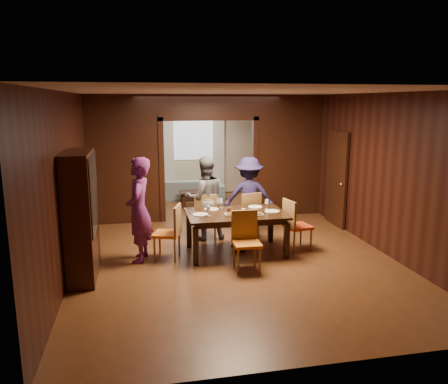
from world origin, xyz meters
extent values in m
plane|color=#563218|center=(0.00, 0.00, 0.00)|extent=(9.00, 9.00, 0.00)
cube|color=silver|center=(0.00, 0.00, 2.90)|extent=(5.50, 9.00, 0.02)
cube|color=black|center=(0.00, 4.50, 1.45)|extent=(5.50, 0.02, 2.90)
cube|color=black|center=(-2.75, 0.00, 1.45)|extent=(0.02, 9.00, 2.90)
cube|color=black|center=(2.75, 0.00, 1.45)|extent=(0.02, 9.00, 2.90)
cube|color=black|center=(-1.93, 1.60, 1.20)|extent=(1.65, 0.15, 2.40)
cube|color=black|center=(1.93, 1.60, 1.20)|extent=(1.65, 0.15, 2.40)
cube|color=black|center=(0.00, 1.60, 2.65)|extent=(5.50, 0.15, 0.50)
cube|color=beige|center=(0.00, 4.47, 1.45)|extent=(5.40, 0.04, 2.85)
imported|color=#612160|center=(-1.64, -0.95, 0.91)|extent=(0.54, 0.73, 1.82)
imported|color=#57585E|center=(-0.34, 0.04, 0.84)|extent=(0.87, 0.71, 1.69)
imported|color=#221D48|center=(0.60, 0.19, 0.81)|extent=(1.14, 0.79, 1.63)
imported|color=#86A0B0|center=(-0.20, 3.85, 0.28)|extent=(1.98, 0.83, 0.57)
imported|color=black|center=(0.17, -0.80, 0.80)|extent=(0.32, 0.32, 0.08)
cube|color=black|center=(0.08, -0.89, 0.38)|extent=(1.78, 1.11, 0.76)
cube|color=black|center=(-0.16, 2.93, 0.20)|extent=(0.80, 0.50, 0.40)
cube|color=black|center=(-2.53, -1.50, 1.00)|extent=(0.40, 1.20, 2.00)
cube|color=black|center=(2.70, 0.50, 1.05)|extent=(0.06, 0.90, 2.10)
cube|color=silver|center=(0.00, 4.44, 1.70)|extent=(1.20, 0.03, 1.30)
cube|color=white|center=(-0.75, 4.40, 1.25)|extent=(0.35, 0.06, 2.40)
cube|color=white|center=(0.75, 4.40, 1.25)|extent=(0.35, 0.06, 2.40)
cylinder|color=silver|center=(-0.57, -0.91, 0.77)|extent=(0.27, 0.27, 0.01)
cylinder|color=white|center=(-0.31, -0.56, 0.77)|extent=(0.27, 0.27, 0.01)
cylinder|color=white|center=(0.54, -0.54, 0.77)|extent=(0.27, 0.27, 0.01)
cylinder|color=white|center=(0.76, -0.93, 0.77)|extent=(0.27, 0.27, 0.01)
cylinder|color=white|center=(0.09, -1.20, 0.77)|extent=(0.27, 0.27, 0.01)
cube|color=gray|center=(0.00, -0.99, 0.78)|extent=(0.30, 0.20, 0.04)
cube|color=gray|center=(0.38, -1.10, 0.78)|extent=(0.30, 0.20, 0.04)
cylinder|color=white|center=(0.15, -1.16, 0.83)|extent=(0.07, 0.07, 0.14)
camera|label=1|loc=(-1.64, -8.37, 2.74)|focal=35.00mm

